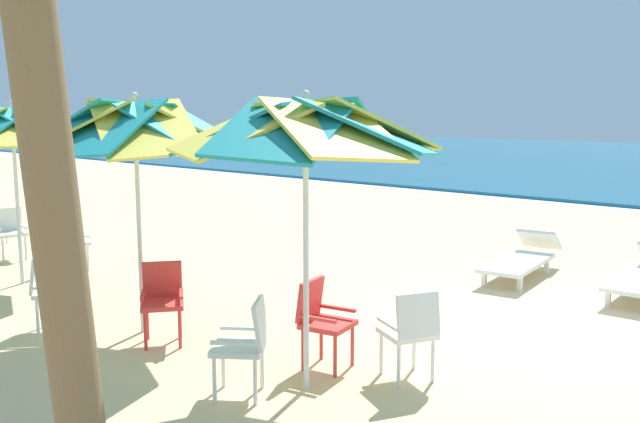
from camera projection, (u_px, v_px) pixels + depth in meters
ground_plane at (542, 329)px, 7.89m from camera, size 80.00×80.00×0.00m
beach_umbrella_0 at (306, 130)px, 5.85m from camera, size 2.38×2.38×2.66m
plastic_chair_0 at (246, 341)px, 5.95m from camera, size 0.63×0.63×0.87m
plastic_chair_1 at (322, 318)px, 6.64m from camera, size 0.55×0.52×0.87m
plastic_chair_2 at (411, 329)px, 6.30m from camera, size 0.61×0.59×0.87m
beach_umbrella_1 at (135, 129)px, 7.44m from camera, size 2.46×2.46×2.69m
plastic_chair_3 at (163, 297)px, 7.37m from camera, size 0.63×0.62×0.87m
plastic_chair_4 at (50, 288)px, 7.76m from camera, size 0.63×0.63×0.87m
beach_umbrella_2 at (13, 127)px, 9.61m from camera, size 2.43×2.43×2.62m
plastic_chair_5 at (67, 241)px, 10.57m from camera, size 0.58×0.56×0.87m
plastic_chair_8 at (10, 230)px, 11.53m from camera, size 0.55×0.53×0.87m
sun_lounger_1 at (522, 258)px, 10.32m from camera, size 0.90×2.21×0.62m
palm_tree_1 at (47, 56)px, 3.71m from camera, size 3.14×2.94×4.29m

